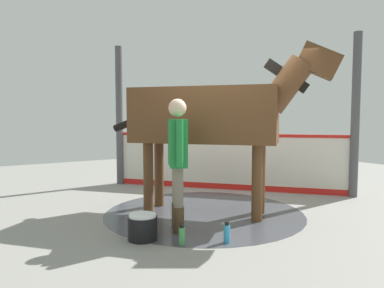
% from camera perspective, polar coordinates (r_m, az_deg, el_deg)
% --- Properties ---
extents(ground_plane, '(16.00, 16.00, 0.02)m').
position_cam_1_polar(ground_plane, '(5.90, 4.42, -10.89)').
color(ground_plane, gray).
extents(wet_patch, '(3.17, 3.17, 0.00)m').
position_cam_1_polar(wet_patch, '(5.85, 1.93, -10.89)').
color(wet_patch, '#42444C').
rests_on(wet_patch, ground).
extents(barrier_wall, '(3.84, 3.42, 1.19)m').
position_cam_1_polar(barrier_wall, '(7.63, 5.56, -3.11)').
color(barrier_wall, silver).
rests_on(barrier_wall, ground).
extents(roof_post_near, '(0.16, 0.16, 3.13)m').
position_cam_1_polar(roof_post_near, '(7.48, 24.67, 4.16)').
color(roof_post_near, '#4C4C51').
rests_on(roof_post_near, ground).
extents(roof_post_far, '(0.16, 0.16, 3.13)m').
position_cam_1_polar(roof_post_far, '(8.34, -11.53, 4.43)').
color(roof_post_far, '#4C4C51').
rests_on(roof_post_far, ground).
extents(horse, '(2.83, 2.54, 2.61)m').
position_cam_1_polar(horse, '(5.62, 3.15, 4.50)').
color(horse, brown).
rests_on(horse, ground).
extents(handler, '(0.65, 0.42, 1.78)m').
position_cam_1_polar(handler, '(4.76, -2.33, -1.65)').
color(handler, '#47331E').
rests_on(handler, ground).
extents(wash_bucket, '(0.37, 0.37, 0.32)m').
position_cam_1_polar(wash_bucket, '(4.62, -7.91, -13.02)').
color(wash_bucket, black).
rests_on(wash_bucket, ground).
extents(bottle_shampoo, '(0.08, 0.08, 0.27)m').
position_cam_1_polar(bottle_shampoo, '(4.50, 5.59, -13.97)').
color(bottle_shampoo, '#3399CC').
rests_on(bottle_shampoo, ground).
extents(bottle_spray, '(0.08, 0.08, 0.25)m').
position_cam_1_polar(bottle_spray, '(4.43, -1.62, -14.36)').
color(bottle_spray, '#4CA559').
rests_on(bottle_spray, ground).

